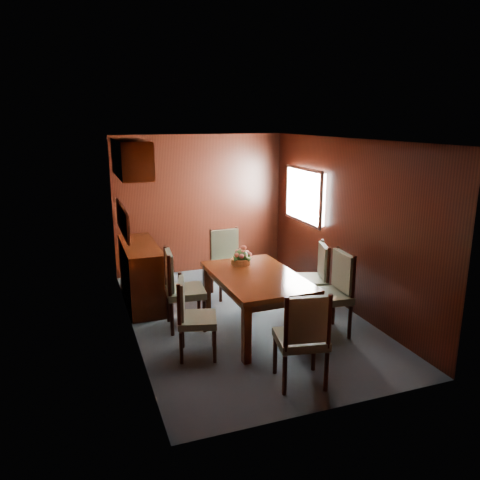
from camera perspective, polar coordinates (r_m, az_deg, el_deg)
name	(u,v)px	position (r m, az deg, el deg)	size (l,w,h in m)	color
ground	(245,317)	(6.53, 0.61, -9.38)	(4.50, 4.50, 0.00)	#343F47
room_shell	(229,197)	(6.33, -1.29, 5.29)	(3.06, 4.52, 2.41)	black
sideboard	(141,274)	(7.00, -11.96, -4.09)	(0.48, 1.40, 0.90)	black
dining_table	(257,283)	(5.93, 2.04, -5.23)	(1.04, 1.62, 0.75)	black
chair_left_near	(191,313)	(5.38, -6.00, -8.84)	(0.53, 0.54, 0.94)	black
chair_left_far	(179,285)	(6.07, -7.46, -5.47)	(0.52, 0.54, 1.05)	black
chair_right_near	(334,288)	(5.99, 11.35, -5.81)	(0.52, 0.54, 1.07)	black
chair_right_far	(315,274)	(6.61, 9.13, -4.15)	(0.57, 0.58, 0.99)	black
chair_head	(303,334)	(4.78, 7.72, -11.30)	(0.57, 0.55, 1.04)	black
chair_foot	(227,259)	(7.19, -1.58, -2.28)	(0.50, 0.48, 1.02)	black
flower_centerpiece	(241,254)	(6.27, 0.11, -1.78)	(0.28, 0.28, 0.28)	#A96933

